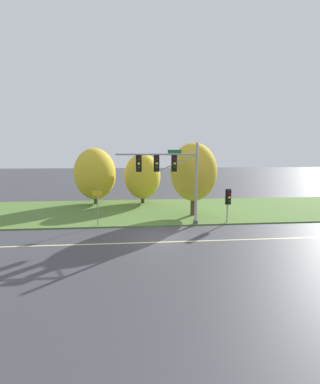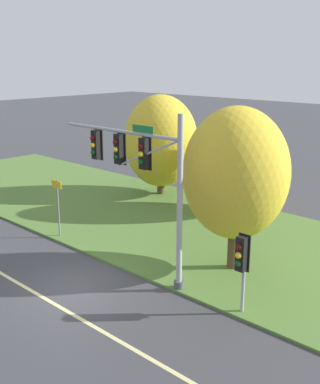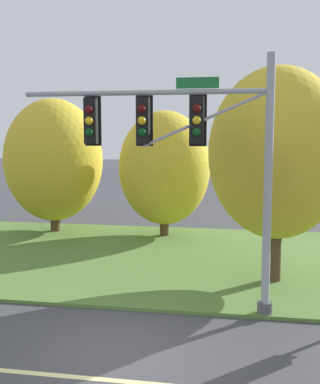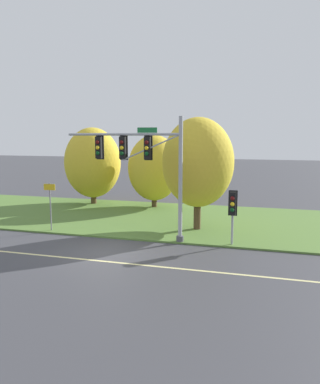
# 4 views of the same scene
# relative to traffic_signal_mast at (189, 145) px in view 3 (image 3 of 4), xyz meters

# --- Properties ---
(ground_plane) EXTENTS (160.00, 160.00, 0.00)m
(ground_plane) POSITION_rel_traffic_signal_mast_xyz_m (-1.29, -2.73, -4.51)
(ground_plane) COLOR #3D3D42
(lane_stripe) EXTENTS (36.00, 0.16, 0.01)m
(lane_stripe) POSITION_rel_traffic_signal_mast_xyz_m (-1.29, -3.93, -4.50)
(lane_stripe) COLOR beige
(lane_stripe) RESTS_ON ground
(grass_verge) EXTENTS (48.00, 11.50, 0.10)m
(grass_verge) POSITION_rel_traffic_signal_mast_xyz_m (-1.29, 5.52, -4.46)
(grass_verge) COLOR #517533
(grass_verge) RESTS_ON ground
(traffic_signal_mast) EXTENTS (6.73, 0.49, 6.72)m
(traffic_signal_mast) POSITION_rel_traffic_signal_mast_xyz_m (0.00, 0.00, 0.00)
(traffic_signal_mast) COLOR #9EA0A5
(traffic_signal_mast) RESTS_ON grass_verge
(tree_nearest_road) EXTENTS (4.71, 4.71, 6.41)m
(tree_nearest_road) POSITION_rel_traffic_signal_mast_xyz_m (-7.63, 9.42, -0.95)
(tree_nearest_road) COLOR #4C3823
(tree_nearest_road) RESTS_ON grass_verge
(tree_left_of_mast) EXTENTS (4.20, 4.20, 5.79)m
(tree_left_of_mast) POSITION_rel_traffic_signal_mast_xyz_m (-2.19, 9.30, -1.25)
(tree_left_of_mast) COLOR #4C3823
(tree_left_of_mast) RESTS_ON grass_verge
(tree_behind_signpost) EXTENTS (4.33, 4.33, 6.82)m
(tree_behind_signpost) POSITION_rel_traffic_signal_mast_xyz_m (2.46, 3.00, -0.31)
(tree_behind_signpost) COLOR #4C3823
(tree_behind_signpost) RESTS_ON grass_verge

